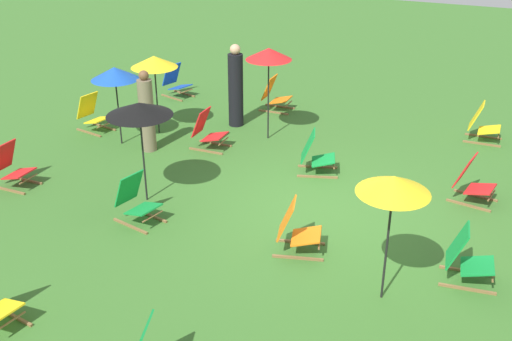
# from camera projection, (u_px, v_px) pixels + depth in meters

# --- Properties ---
(ground_plane) EXTENTS (40.00, 40.00, 0.00)m
(ground_plane) POSITION_uv_depth(u_px,v_px,m) (321.00, 209.00, 10.32)
(ground_plane) COLOR #386B28
(deckchair_1) EXTENTS (0.68, 0.87, 0.83)m
(deckchair_1) POSITION_uv_depth(u_px,v_px,m) (315.00, 155.00, 11.45)
(deckchair_1) COLOR olive
(deckchair_1) RESTS_ON ground
(deckchair_2) EXTENTS (0.49, 0.77, 0.83)m
(deckchair_2) POSITION_uv_depth(u_px,v_px,m) (208.00, 131.00, 12.52)
(deckchair_2) COLOR olive
(deckchair_2) RESTS_ON ground
(deckchair_3) EXTENTS (0.67, 0.86, 0.83)m
(deckchair_3) POSITION_uv_depth(u_px,v_px,m) (176.00, 82.00, 15.51)
(deckchair_3) COLOR olive
(deckchair_3) RESTS_ON ground
(deckchair_4) EXTENTS (0.61, 0.83, 0.83)m
(deckchair_4) POSITION_uv_depth(u_px,v_px,m) (93.00, 114.00, 13.40)
(deckchair_4) COLOR olive
(deckchair_4) RESTS_ON ground
(deckchair_5) EXTENTS (0.49, 0.77, 0.83)m
(deckchair_5) POSITION_uv_depth(u_px,v_px,m) (482.00, 124.00, 12.86)
(deckchair_5) COLOR olive
(deckchair_5) RESTS_ON ground
(deckchair_6) EXTENTS (0.48, 0.76, 0.83)m
(deckchair_6) POSITION_uv_depth(u_px,v_px,m) (12.00, 167.00, 10.97)
(deckchair_6) COLOR olive
(deckchair_6) RESTS_ON ground
(deckchair_7) EXTENTS (0.60, 0.83, 0.83)m
(deckchair_7) POSITION_uv_depth(u_px,v_px,m) (472.00, 182.00, 10.44)
(deckchair_7) COLOR olive
(deckchair_7) RESTS_ON ground
(deckchair_9) EXTENTS (0.66, 0.86, 0.83)m
(deckchair_9) POSITION_uv_depth(u_px,v_px,m) (296.00, 230.00, 9.02)
(deckchair_9) COLOR olive
(deckchair_9) RESTS_ON ground
(deckchair_10) EXTENTS (0.56, 0.81, 0.83)m
(deckchair_10) POSITION_uv_depth(u_px,v_px,m) (467.00, 258.00, 8.35)
(deckchair_10) COLOR olive
(deckchair_10) RESTS_ON ground
(deckchair_12) EXTENTS (0.49, 0.77, 0.83)m
(deckchair_12) POSITION_uv_depth(u_px,v_px,m) (275.00, 95.00, 14.58)
(deckchair_12) COLOR olive
(deckchair_12) RESTS_ON ground
(deckchair_13) EXTENTS (0.63, 0.85, 0.83)m
(deckchair_13) POSITION_uv_depth(u_px,v_px,m) (136.00, 201.00, 9.82)
(deckchair_13) COLOR olive
(deckchair_13) RESTS_ON ground
(umbrella_0) EXTENTS (0.99, 0.99, 1.72)m
(umbrella_0) POSITION_uv_depth(u_px,v_px,m) (154.00, 62.00, 12.75)
(umbrella_0) COLOR black
(umbrella_0) RESTS_ON ground
(umbrella_1) EXTENTS (1.10, 1.10, 1.79)m
(umbrella_1) POSITION_uv_depth(u_px,v_px,m) (139.00, 109.00, 9.91)
(umbrella_1) COLOR black
(umbrella_1) RESTS_ON ground
(umbrella_2) EXTENTS (0.95, 0.95, 1.97)m
(umbrella_2) POSITION_uv_depth(u_px,v_px,m) (269.00, 54.00, 12.34)
(umbrella_2) COLOR black
(umbrella_2) RESTS_ON ground
(umbrella_3) EXTENTS (0.97, 0.97, 1.66)m
(umbrella_3) POSITION_uv_depth(u_px,v_px,m) (115.00, 74.00, 12.22)
(umbrella_3) COLOR black
(umbrella_3) RESTS_ON ground
(umbrella_4) EXTENTS (0.93, 0.93, 1.81)m
(umbrella_4) POSITION_uv_depth(u_px,v_px,m) (394.00, 185.00, 7.43)
(umbrella_4) COLOR black
(umbrella_4) RESTS_ON ground
(person_0) EXTENTS (0.36, 0.36, 1.85)m
(person_0) POSITION_uv_depth(u_px,v_px,m) (236.00, 88.00, 13.46)
(person_0) COLOR black
(person_0) RESTS_ON ground
(person_1) EXTENTS (0.42, 0.42, 1.69)m
(person_1) POSITION_uv_depth(u_px,v_px,m) (147.00, 113.00, 12.23)
(person_1) COLOR #72664C
(person_1) RESTS_ON ground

